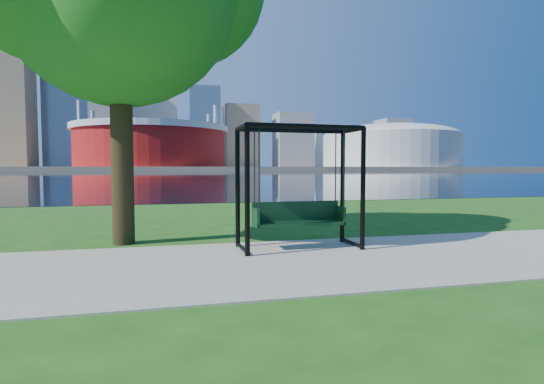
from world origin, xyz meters
name	(u,v)px	position (x,y,z in m)	size (l,w,h in m)	color
ground	(278,257)	(0.00, 0.00, 0.00)	(900.00, 900.00, 0.00)	#1E5114
path	(285,262)	(0.00, -0.50, 0.01)	(120.00, 4.00, 0.03)	#9E937F
river	(175,174)	(0.00, 102.00, 0.01)	(900.00, 180.00, 0.02)	black
far_bank	(170,168)	(0.00, 306.00, 1.00)	(900.00, 228.00, 2.00)	#937F60
stadium	(152,144)	(-10.00, 235.00, 14.23)	(83.00, 83.00, 32.00)	maroon
arena	(390,145)	(135.00, 235.00, 15.87)	(84.00, 84.00, 26.56)	beige
skyline	(163,121)	(-4.27, 319.39, 35.89)	(392.00, 66.00, 96.50)	gray
swing	(299,190)	(0.60, 0.63, 1.20)	(2.45, 1.10, 2.48)	black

